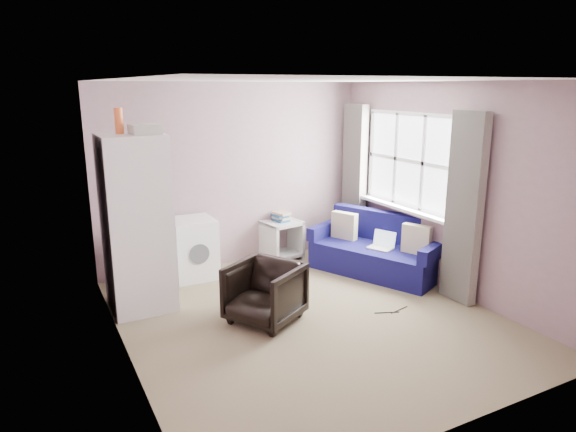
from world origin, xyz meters
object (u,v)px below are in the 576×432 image
Objects in this scene: armchair at (265,290)px; washing_machine at (193,247)px; sofa at (378,251)px; fridge at (137,222)px; side_table at (281,236)px.

armchair is 0.90× the size of washing_machine.
washing_machine is 2.47m from sofa.
washing_machine reaches higher than sofa.
washing_machine is (0.81, 0.64, -0.58)m from fridge.
side_table is (1.09, 1.78, -0.03)m from armchair.
armchair is 2.09m from side_table.
armchair is 2.10m from sofa.
washing_machine reaches higher than armchair.
fridge is 3.17m from sofa.
side_table is at bearing 7.01° from washing_machine.
fridge is 1.19m from washing_machine.
armchair is 0.32× the size of fridge.
fridge is at bearing -162.47° from armchair.
fridge reaches higher than sofa.
sofa is at bearing -22.56° from washing_machine.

